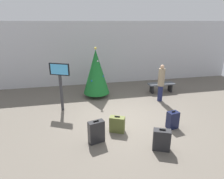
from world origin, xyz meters
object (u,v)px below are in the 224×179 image
at_px(waiting_bench, 161,86).
at_px(suitcase_1, 162,140).
at_px(flight_info_kiosk, 60,79).
at_px(suitcase_0, 173,120).
at_px(suitcase_3, 117,124).
at_px(traveller_0, 161,82).
at_px(holiday_tree, 96,72).
at_px(suitcase_2, 96,132).

xyz_separation_m(waiting_bench, suitcase_1, (-2.12, -4.47, -0.04)).
height_order(flight_info_kiosk, suitcase_0, flight_info_kiosk).
relative_size(waiting_bench, suitcase_3, 2.37).
xyz_separation_m(suitcase_0, suitcase_1, (-0.91, -1.04, 0.01)).
bearing_deg(waiting_bench, traveller_0, -117.88).
height_order(suitcase_1, suitcase_3, suitcase_1).
relative_size(traveller_0, suitcase_1, 2.55).
bearing_deg(suitcase_3, holiday_tree, 93.42).
distance_m(traveller_0, suitcase_2, 4.28).
bearing_deg(flight_info_kiosk, suitcase_2, -67.97).
distance_m(waiting_bench, suitcase_3, 4.52).
xyz_separation_m(suitcase_0, suitcase_3, (-1.90, 0.16, -0.03)).
distance_m(holiday_tree, flight_info_kiosk, 2.03).
distance_m(flight_info_kiosk, suitcase_2, 2.96).
relative_size(waiting_bench, suitcase_2, 1.84).
height_order(traveller_0, suitcase_2, traveller_0).
height_order(holiday_tree, suitcase_1, holiday_tree).
height_order(traveller_0, suitcase_1, traveller_0).
bearing_deg(traveller_0, suitcase_1, -114.63).
bearing_deg(flight_info_kiosk, suitcase_0, -31.76).
xyz_separation_m(suitcase_1, suitcase_2, (-1.75, 0.75, 0.04)).
distance_m(flight_info_kiosk, traveller_0, 4.38).
bearing_deg(flight_info_kiosk, suitcase_1, -50.03).
distance_m(flight_info_kiosk, waiting_bench, 5.14).
xyz_separation_m(flight_info_kiosk, suitcase_3, (1.80, -2.13, -1.08)).
distance_m(holiday_tree, suitcase_2, 3.97).
bearing_deg(traveller_0, waiting_bench, 62.12).
relative_size(suitcase_0, suitcase_3, 1.11).
xyz_separation_m(suitcase_1, suitcase_3, (-1.00, 1.20, -0.04)).
bearing_deg(suitcase_2, suitcase_0, 6.18).
height_order(holiday_tree, suitcase_0, holiday_tree).
height_order(suitcase_0, suitcase_1, suitcase_1).
xyz_separation_m(flight_info_kiosk, suitcase_0, (3.70, -2.29, -1.05)).
bearing_deg(suitcase_3, suitcase_0, -4.90).
relative_size(traveller_0, suitcase_3, 2.95).
bearing_deg(suitcase_1, holiday_tree, 104.63).
xyz_separation_m(flight_info_kiosk, waiting_bench, (4.92, 1.14, -0.99)).
relative_size(waiting_bench, suitcase_0, 2.14).
bearing_deg(waiting_bench, suitcase_3, -133.71).
bearing_deg(holiday_tree, suitcase_0, -59.30).
distance_m(suitcase_2, suitcase_3, 0.88).
bearing_deg(suitcase_1, traveller_0, 65.37).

